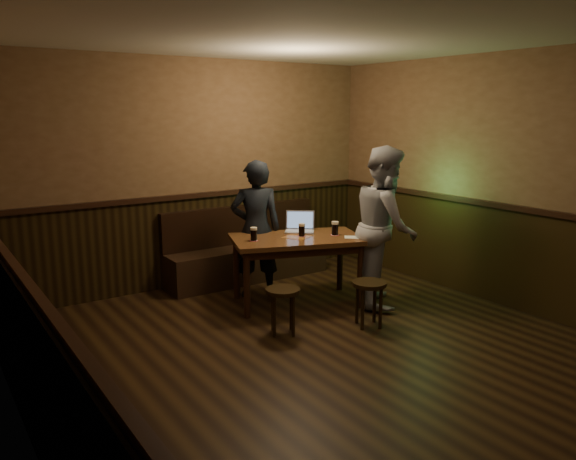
% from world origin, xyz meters
% --- Properties ---
extents(room, '(5.04, 6.04, 2.84)m').
position_xyz_m(room, '(0.00, 0.22, 1.20)').
color(room, black).
rests_on(room, ground).
extents(bench, '(2.20, 0.50, 0.95)m').
position_xyz_m(bench, '(0.57, 2.75, 0.31)').
color(bench, black).
rests_on(bench, ground).
extents(pub_table, '(1.64, 1.26, 0.78)m').
position_xyz_m(pub_table, '(0.57, 1.61, 0.67)').
color(pub_table, '#502816').
rests_on(pub_table, ground).
extents(stool_left, '(0.42, 0.42, 0.46)m').
position_xyz_m(stool_left, '(-0.07, 0.93, 0.37)').
color(stool_left, black).
rests_on(stool_left, ground).
extents(stool_right, '(0.45, 0.45, 0.47)m').
position_xyz_m(stool_right, '(0.76, 0.60, 0.38)').
color(stool_right, black).
rests_on(stool_right, ground).
extents(pint_left, '(0.10, 0.10, 0.15)m').
position_xyz_m(pint_left, '(0.07, 1.72, 0.85)').
color(pint_left, maroon).
rests_on(pint_left, pub_table).
extents(pint_mid, '(0.10, 0.10, 0.15)m').
position_xyz_m(pint_mid, '(0.63, 1.59, 0.85)').
color(pint_mid, maroon).
rests_on(pint_mid, pub_table).
extents(pint_right, '(0.10, 0.10, 0.16)m').
position_xyz_m(pint_right, '(0.98, 1.44, 0.85)').
color(pint_right, maroon).
rests_on(pint_right, pub_table).
extents(laptop, '(0.43, 0.42, 0.24)m').
position_xyz_m(laptop, '(0.77, 1.83, 0.84)').
color(laptop, silver).
rests_on(laptop, pub_table).
extents(menu, '(0.27, 0.26, 0.00)m').
position_xyz_m(menu, '(1.09, 1.22, 0.78)').
color(menu, silver).
rests_on(menu, pub_table).
extents(person_suit, '(0.70, 0.60, 1.62)m').
position_xyz_m(person_suit, '(0.33, 2.09, 0.81)').
color(person_suit, black).
rests_on(person_suit, ground).
extents(person_grey, '(1.08, 1.11, 1.79)m').
position_xyz_m(person_grey, '(1.40, 1.05, 0.90)').
color(person_grey, '#97979D').
rests_on(person_grey, ground).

